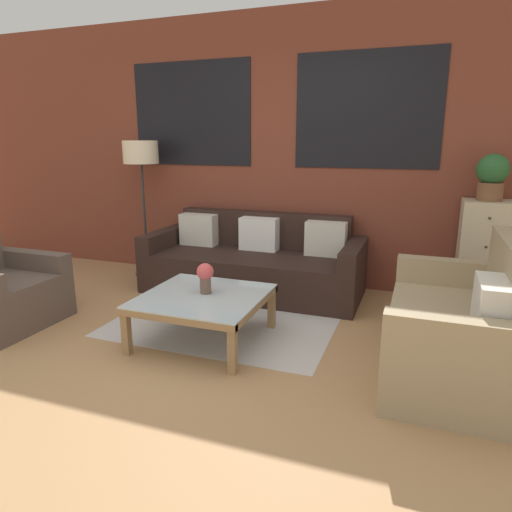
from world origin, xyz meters
The scene contains 10 objects.
ground_plane centered at (0.00, 0.00, 0.00)m, with size 16.00×16.00×0.00m, color #AD7F51.
wall_back_brick centered at (0.00, 2.44, 1.41)m, with size 8.40×0.09×2.80m.
rug centered at (0.01, 1.23, 0.00)m, with size 1.86×1.68×0.00m.
couch_dark centered at (-0.05, 1.95, 0.28)m, with size 2.19×0.88×0.78m.
settee_vintage centered at (1.83, 0.77, 0.31)m, with size 0.80×1.43×0.92m.
coffee_table centered at (0.01, 0.67, 0.32)m, with size 0.91×0.91×0.37m.
floor_lamp centered at (-1.42, 2.07, 1.32)m, with size 0.38×0.38×1.52m.
drawer_cabinet centered at (2.08, 2.17, 0.50)m, with size 0.41×0.39×1.00m.
potted_plant centered at (2.08, 2.17, 1.22)m, with size 0.27×0.27×0.41m.
flower_vase centered at (0.01, 0.71, 0.51)m, with size 0.13×0.13×0.24m.
Camera 1 is at (1.53, -2.29, 1.51)m, focal length 32.00 mm.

